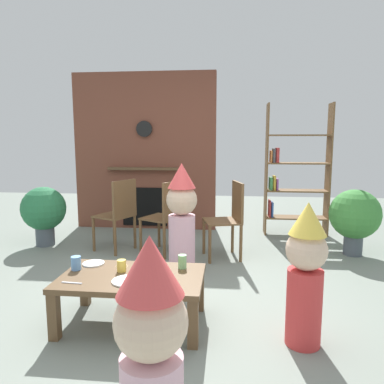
% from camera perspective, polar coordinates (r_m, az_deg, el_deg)
% --- Properties ---
extents(ground_plane, '(12.00, 12.00, 0.00)m').
position_cam_1_polar(ground_plane, '(3.23, -3.52, -16.95)').
color(ground_plane, gray).
extents(brick_fireplace_feature, '(2.20, 0.28, 2.40)m').
position_cam_1_polar(brick_fireplace_feature, '(5.64, -7.49, 6.30)').
color(brick_fireplace_feature, brown).
rests_on(brick_fireplace_feature, ground_plane).
extents(bookshelf, '(0.90, 0.28, 1.90)m').
position_cam_1_polar(bookshelf, '(5.39, 15.77, 2.73)').
color(bookshelf, brown).
rests_on(bookshelf, ground_plane).
extents(coffee_table, '(1.06, 0.63, 0.38)m').
position_cam_1_polar(coffee_table, '(2.78, -9.54, -14.10)').
color(coffee_table, brown).
rests_on(coffee_table, ground_plane).
extents(paper_cup_near_left, '(0.07, 0.07, 0.11)m').
position_cam_1_polar(paper_cup_near_left, '(2.84, -1.56, -11.07)').
color(paper_cup_near_left, '#8CD18C').
rests_on(paper_cup_near_left, coffee_table).
extents(paper_cup_near_right, '(0.07, 0.07, 0.09)m').
position_cam_1_polar(paper_cup_near_right, '(2.83, -11.20, -11.49)').
color(paper_cup_near_right, '#F2CC4C').
rests_on(paper_cup_near_right, coffee_table).
extents(paper_cup_center, '(0.08, 0.08, 0.11)m').
position_cam_1_polar(paper_cup_center, '(2.95, -18.04, -10.76)').
color(paper_cup_center, '#669EE0').
rests_on(paper_cup_center, coffee_table).
extents(paper_cup_far_left, '(0.08, 0.08, 0.09)m').
position_cam_1_polar(paper_cup_far_left, '(2.53, -4.51, -13.81)').
color(paper_cup_far_left, '#F2CC4C').
rests_on(paper_cup_far_left, coffee_table).
extents(paper_cup_far_right, '(0.06, 0.06, 0.09)m').
position_cam_1_polar(paper_cup_far_right, '(2.63, -6.62, -12.94)').
color(paper_cup_far_right, '#F2CC4C').
rests_on(paper_cup_far_right, coffee_table).
extents(paper_plate_front, '(0.22, 0.22, 0.01)m').
position_cam_1_polar(paper_plate_front, '(2.65, -10.33, -13.80)').
color(paper_plate_front, white).
rests_on(paper_plate_front, coffee_table).
extents(paper_plate_rear, '(0.17, 0.17, 0.01)m').
position_cam_1_polar(paper_plate_rear, '(3.05, -15.47, -10.95)').
color(paper_plate_rear, white).
rests_on(paper_plate_rear, coffee_table).
extents(birthday_cake_slice, '(0.10, 0.10, 0.07)m').
position_cam_1_polar(birthday_cake_slice, '(2.95, -11.19, -10.95)').
color(birthday_cake_slice, '#EAC68C').
rests_on(birthday_cake_slice, coffee_table).
extents(table_fork, '(0.15, 0.03, 0.01)m').
position_cam_1_polar(table_fork, '(2.72, -18.65, -13.60)').
color(table_fork, silver).
rests_on(table_fork, coffee_table).
extents(child_with_cone_hat, '(0.29, 0.29, 1.03)m').
position_cam_1_polar(child_with_cone_hat, '(1.51, -6.50, -24.98)').
color(child_with_cone_hat, '#EAB2C6').
rests_on(child_with_cone_hat, ground_plane).
extents(child_in_pink, '(0.27, 0.27, 0.98)m').
position_cam_1_polar(child_in_pink, '(2.53, 17.70, -11.92)').
color(child_in_pink, '#D13838').
rests_on(child_in_pink, ground_plane).
extents(child_by_the_chairs, '(0.32, 0.32, 1.15)m').
position_cam_1_polar(child_by_the_chairs, '(3.67, -1.64, -3.82)').
color(child_by_the_chairs, '#EAB2C6').
rests_on(child_by_the_chairs, ground_plane).
extents(dining_chair_left, '(0.53, 0.53, 0.90)m').
position_cam_1_polar(dining_chair_left, '(4.51, -11.55, -2.99)').
color(dining_chair_left, brown).
rests_on(dining_chair_left, ground_plane).
extents(dining_chair_middle, '(0.54, 0.54, 0.90)m').
position_cam_1_polar(dining_chair_middle, '(4.30, -3.97, -3.38)').
color(dining_chair_middle, brown).
rests_on(dining_chair_middle, ground_plane).
extents(dining_chair_right, '(0.49, 0.49, 0.90)m').
position_cam_1_polar(dining_chair_right, '(4.20, 6.05, -3.69)').
color(dining_chair_right, brown).
rests_on(dining_chair_right, ground_plane).
extents(potted_plant_tall, '(0.59, 0.59, 0.80)m').
position_cam_1_polar(potted_plant_tall, '(4.70, 24.58, -3.47)').
color(potted_plant_tall, '#4C5660').
rests_on(potted_plant_tall, ground_plane).
extents(potted_plant_short, '(0.57, 0.57, 0.78)m').
position_cam_1_polar(potted_plant_short, '(5.06, -22.62, -2.74)').
color(potted_plant_short, '#4C5660').
rests_on(potted_plant_short, ground_plane).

